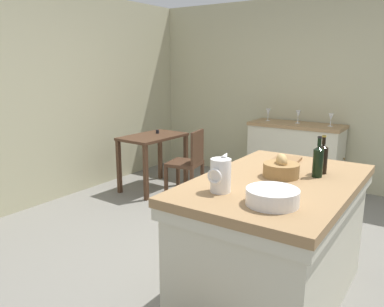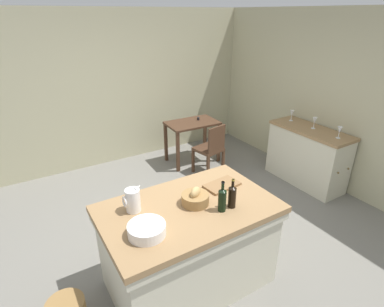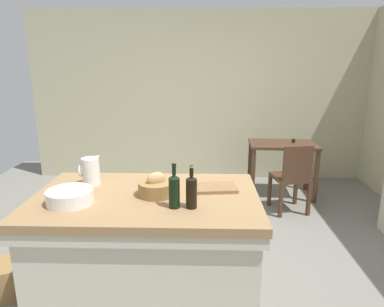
{
  "view_description": "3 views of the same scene",
  "coord_description": "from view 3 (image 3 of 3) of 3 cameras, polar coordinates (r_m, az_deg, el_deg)",
  "views": [
    {
      "loc": [
        -2.83,
        -1.54,
        1.7
      ],
      "look_at": [
        0.05,
        0.41,
        0.89
      ],
      "focal_mm": 35.86,
      "sensor_mm": 36.0,
      "label": 1
    },
    {
      "loc": [
        -1.58,
        -2.6,
        2.52
      ],
      "look_at": [
        0.18,
        0.26,
        0.97
      ],
      "focal_mm": 28.71,
      "sensor_mm": 36.0,
      "label": 2
    },
    {
      "loc": [
        0.01,
        -2.88,
        1.82
      ],
      "look_at": [
        -0.09,
        0.48,
        0.94
      ],
      "focal_mm": 32.34,
      "sensor_mm": 36.0,
      "label": 3
    }
  ],
  "objects": [
    {
      "name": "cutting_board",
      "position": [
        2.56,
        3.36,
        -5.66
      ],
      "size": [
        0.37,
        0.25,
        0.02
      ],
      "primitive_type": "cube",
      "rotation": [
        0.0,
        0.0,
        0.11
      ],
      "color": "olive",
      "rests_on": "island_table"
    },
    {
      "name": "wine_bottle_amber",
      "position": [
        2.22,
        -2.95,
        -6.06
      ],
      "size": [
        0.07,
        0.07,
        0.29
      ],
      "color": "black",
      "rests_on": "island_table"
    },
    {
      "name": "wine_bottle_dark",
      "position": [
        2.21,
        -0.09,
        -6.19
      ],
      "size": [
        0.07,
        0.07,
        0.28
      ],
      "color": "black",
      "rests_on": "island_table"
    },
    {
      "name": "wash_bowl",
      "position": [
        2.44,
        -19.49,
        -6.72
      ],
      "size": [
        0.3,
        0.3,
        0.09
      ],
      "primitive_type": "cylinder",
      "color": "white",
      "rests_on": "island_table"
    },
    {
      "name": "wicker_hamper",
      "position": [
        3.32,
        -27.89,
        -17.69
      ],
      "size": [
        0.33,
        0.33,
        0.27
      ],
      "primitive_type": "cylinder",
      "color": "olive",
      "rests_on": "ground"
    },
    {
      "name": "wall_back",
      "position": [
        5.5,
        1.63,
        9.28
      ],
      "size": [
        5.32,
        0.12,
        2.6
      ],
      "primitive_type": "cube",
      "color": "#B7B28E",
      "rests_on": "ground"
    },
    {
      "name": "bread_basket",
      "position": [
        2.45,
        -5.92,
        -5.52
      ],
      "size": [
        0.25,
        0.25,
        0.17
      ],
      "color": "olive",
      "rests_on": "island_table"
    },
    {
      "name": "writing_desk",
      "position": [
        4.93,
        14.69,
        0.25
      ],
      "size": [
        0.92,
        0.6,
        0.8
      ],
      "color": "#472D1E",
      "rests_on": "ground"
    },
    {
      "name": "pitcher",
      "position": [
        2.73,
        -16.35,
        -2.81
      ],
      "size": [
        0.17,
        0.13,
        0.25
      ],
      "color": "white",
      "rests_on": "island_table"
    },
    {
      "name": "island_table",
      "position": [
        2.66,
        -7.28,
        -15.34
      ],
      "size": [
        1.59,
        0.99,
        0.92
      ],
      "color": "#99754C",
      "rests_on": "ground"
    },
    {
      "name": "wooden_chair",
      "position": [
        4.42,
        16.18,
        -3.62
      ],
      "size": [
        0.47,
        0.47,
        0.88
      ],
      "color": "#472D1E",
      "rests_on": "ground"
    },
    {
      "name": "ground_plane",
      "position": [
        3.41,
        1.38,
        -17.63
      ],
      "size": [
        6.76,
        6.76,
        0.0
      ],
      "primitive_type": "plane",
      "color": "slate"
    }
  ]
}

